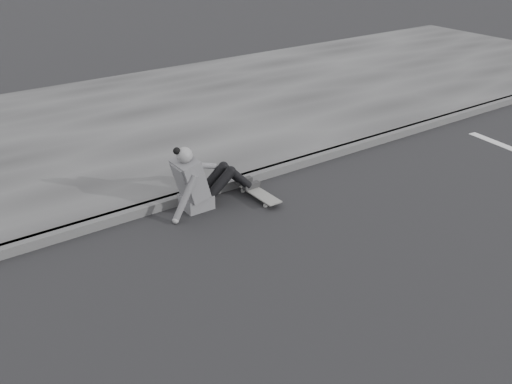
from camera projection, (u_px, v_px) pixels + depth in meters
ground at (333, 290)px, 5.75m from camera, size 80.00×80.00×0.00m
curb at (202, 192)px, 7.60m from camera, size 24.00×0.16×0.12m
sidewalk at (113, 128)px, 9.81m from camera, size 24.00×6.00×0.12m
skateboard at (258, 193)px, 7.53m from camera, size 0.20×0.78×0.09m
seated_woman at (200, 181)px, 7.20m from camera, size 1.38×0.46×0.88m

